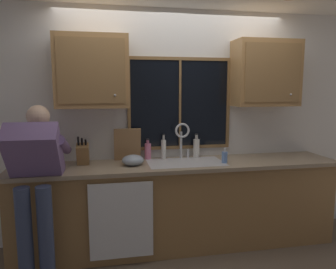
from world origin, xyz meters
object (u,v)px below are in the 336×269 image
Objects in this scene: knife_block at (83,154)px; bottle_tall_clear at (148,151)px; soap_dispenser at (225,157)px; bottle_amber_small at (164,149)px; cutting_board at (127,145)px; bottle_green_glass at (196,148)px; mixing_bowl at (133,160)px; person_standing at (36,173)px.

bottle_tall_clear is at bearing 11.76° from knife_block.
soap_dispenser is (1.45, -0.20, -0.05)m from knife_block.
bottle_amber_small is (0.86, 0.11, 0.01)m from knife_block.
bottle_green_glass is at bearing 0.08° from cutting_board.
mixing_bowl is 0.31m from bottle_tall_clear.
soap_dispenser is 0.84m from bottle_tall_clear.
bottle_green_glass is (0.73, 0.22, 0.06)m from mixing_bowl.
bottle_green_glass is 0.55m from bottle_tall_clear.
person_standing reaches higher than mixing_bowl.
bottle_amber_small is at bearing -0.72° from cutting_board.
soap_dispenser is at bearing -55.56° from bottle_green_glass.
person_standing reaches higher than soap_dispenser.
mixing_bowl is at bearing -80.20° from cutting_board.
knife_block reaches higher than bottle_tall_clear.
soap_dispenser is 0.67m from bottle_amber_small.
soap_dispenser is 0.61× the size of bottle_green_glass.
cutting_board is at bearing 99.80° from mixing_bowl.
cutting_board is 1.04m from soap_dispenser.
bottle_tall_clear reaches higher than mixing_bowl.
person_standing is 4.31× the size of cutting_board.
cutting_board is (0.84, 0.52, 0.14)m from person_standing.
bottle_green_glass is 0.38m from bottle_amber_small.
knife_block is 1.41× the size of bottle_tall_clear.
bottle_tall_clear is (0.69, 0.14, -0.01)m from knife_block.
bottle_green_glass is at bearing 0.92° from bottle_amber_small.
soap_dispenser is at bearing -27.55° from bottle_amber_small.
cutting_board is (0.46, 0.12, 0.07)m from knife_block.
mixing_bowl is at bearing -126.90° from bottle_tall_clear.
bottle_tall_clear is (1.06, 0.54, 0.06)m from person_standing.
knife_block reaches higher than bottle_green_glass.
bottle_amber_small reaches higher than bottle_tall_clear.
knife_block is at bearing -168.24° from bottle_tall_clear.
knife_block reaches higher than bottle_amber_small.
knife_block is at bearing -172.63° from bottle_amber_small.
person_standing is at bearing -173.65° from soap_dispenser.
mixing_bowl is (0.88, 0.30, 0.02)m from person_standing.
bottle_green_glass is (1.23, 0.12, 0.00)m from knife_block.
bottle_tall_clear is (0.19, 0.25, 0.04)m from mixing_bowl.
soap_dispenser is (0.95, -0.09, 0.01)m from mixing_bowl.
knife_block is 0.70m from bottle_tall_clear.
mixing_bowl is 0.42m from bottle_amber_small.
person_standing is 4.80× the size of knife_block.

